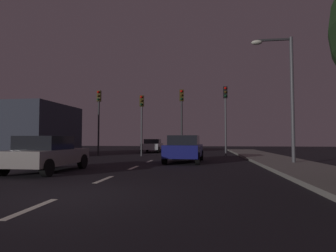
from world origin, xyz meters
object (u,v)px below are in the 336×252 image
at_px(traffic_signal_center_right, 182,110).
at_px(car_adjacent_lane, 47,154).
at_px(traffic_signal_far_left, 99,110).
at_px(car_stopped_ahead, 184,149).
at_px(traffic_signal_center_left, 142,113).
at_px(traffic_signal_far_right, 225,108).
at_px(street_lamp_right, 285,86).
at_px(car_oncoming_far, 152,145).

distance_m(traffic_signal_center_right, car_adjacent_lane, 12.18).
bearing_deg(traffic_signal_far_left, car_stopped_ahead, -35.59).
bearing_deg(traffic_signal_center_left, traffic_signal_far_right, 0.01).
height_order(car_adjacent_lane, street_lamp_right, street_lamp_right).
xyz_separation_m(traffic_signal_center_left, car_adjacent_lane, (-1.41, -10.89, -2.66)).
relative_size(traffic_signal_center_right, car_oncoming_far, 1.18).
distance_m(car_stopped_ahead, street_lamp_right, 6.37).
xyz_separation_m(traffic_signal_far_left, car_oncoming_far, (3.23, 6.45, -3.00)).
relative_size(car_adjacent_lane, car_oncoming_far, 0.89).
xyz_separation_m(traffic_signal_far_right, car_oncoming_far, (-6.93, 6.45, -3.04)).
bearing_deg(street_lamp_right, traffic_signal_center_left, 144.28).
xyz_separation_m(traffic_signal_center_left, traffic_signal_far_right, (6.58, 0.00, 0.35)).
bearing_deg(traffic_signal_far_left, street_lamp_right, -27.30).
height_order(car_stopped_ahead, car_adjacent_lane, car_stopped_ahead).
bearing_deg(traffic_signal_center_right, car_oncoming_far, 118.87).
height_order(traffic_signal_far_left, car_oncoming_far, traffic_signal_far_left).
relative_size(traffic_signal_far_left, traffic_signal_far_right, 0.99).
height_order(traffic_signal_far_left, car_stopped_ahead, traffic_signal_far_left).
relative_size(traffic_signal_far_left, traffic_signal_center_left, 1.10).
bearing_deg(street_lamp_right, car_adjacent_lane, -157.62).
relative_size(traffic_signal_far_right, car_stopped_ahead, 1.21).
height_order(traffic_signal_center_right, car_adjacent_lane, traffic_signal_center_right).
height_order(traffic_signal_far_left, traffic_signal_center_right, traffic_signal_far_left).
xyz_separation_m(traffic_signal_far_left, traffic_signal_center_right, (6.79, -0.00, -0.06)).
bearing_deg(car_adjacent_lane, traffic_signal_center_left, 82.61).
height_order(car_stopped_ahead, car_oncoming_far, car_stopped_ahead).
xyz_separation_m(traffic_signal_far_left, traffic_signal_center_left, (3.59, -0.00, -0.31)).
bearing_deg(traffic_signal_center_right, street_lamp_right, -47.96).
bearing_deg(car_oncoming_far, car_adjacent_lane, -93.49).
height_order(traffic_signal_far_right, car_stopped_ahead, traffic_signal_far_right).
relative_size(car_stopped_ahead, street_lamp_right, 0.67).
bearing_deg(traffic_signal_far_right, car_stopped_ahead, -117.78).
xyz_separation_m(car_oncoming_far, street_lamp_right, (9.47, -13.01, 3.36)).
bearing_deg(traffic_signal_far_left, traffic_signal_center_left, -0.02).
xyz_separation_m(traffic_signal_far_left, car_stopped_ahead, (7.38, -5.28, -2.92)).
xyz_separation_m(traffic_signal_far_left, traffic_signal_far_right, (10.17, 0.00, 0.05)).
distance_m(traffic_signal_far_left, traffic_signal_center_right, 6.79).
height_order(traffic_signal_far_right, street_lamp_right, street_lamp_right).
distance_m(traffic_signal_center_right, street_lamp_right, 8.84).
height_order(traffic_signal_far_left, car_adjacent_lane, traffic_signal_far_left).
bearing_deg(car_stopped_ahead, traffic_signal_far_right, 62.22).
bearing_deg(traffic_signal_far_left, car_adjacent_lane, -78.70).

